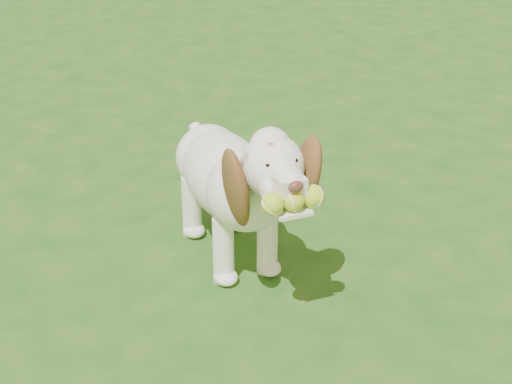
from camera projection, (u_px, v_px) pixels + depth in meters
ground at (387, 269)px, 3.04m from camera, size 80.00×80.00×0.00m
dog at (235, 178)px, 2.92m from camera, size 0.49×1.06×0.69m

